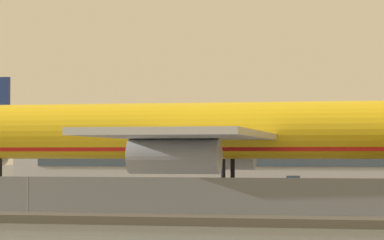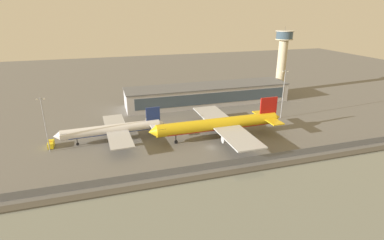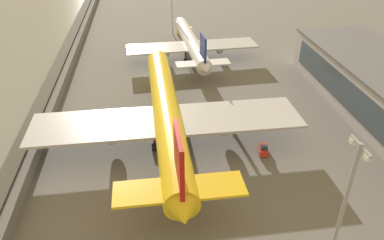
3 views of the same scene
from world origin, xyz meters
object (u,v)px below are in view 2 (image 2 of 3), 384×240
object	(u,v)px
cargo_jet_yellow	(221,124)
passenger_jet_white	(114,130)
ops_van	(51,144)
apron_light_mast_apron_east	(45,122)
control_tower	(282,56)
baggage_tug	(219,120)
apron_light_mast_apron_west	(283,92)

from	to	relation	value
cargo_jet_yellow	passenger_jet_white	distance (m)	43.56
passenger_jet_white	ops_van	size ratio (longest dim) A/B	8.39
ops_van	apron_light_mast_apron_east	distance (m)	11.28
cargo_jet_yellow	apron_light_mast_apron_east	xyz separation A→B (m)	(-66.29, 6.65, 5.87)
control_tower	apron_light_mast_apron_east	bearing A→B (deg)	-158.67
passenger_jet_white	ops_van	bearing A→B (deg)	178.98
cargo_jet_yellow	baggage_tug	world-z (taller)	cargo_jet_yellow
passenger_jet_white	apron_light_mast_apron_east	bearing A→B (deg)	-171.74
ops_van	control_tower	distance (m)	140.33
cargo_jet_yellow	apron_light_mast_apron_east	bearing A→B (deg)	174.27
cargo_jet_yellow	control_tower	distance (m)	87.87
control_tower	apron_light_mast_apron_east	distance (m)	140.45
apron_light_mast_apron_east	apron_light_mast_apron_west	bearing A→B (deg)	3.97
control_tower	passenger_jet_white	bearing A→B (deg)	-155.98
apron_light_mast_apron_east	baggage_tug	bearing A→B (deg)	8.34
cargo_jet_yellow	passenger_jet_white	world-z (taller)	cargo_jet_yellow
ops_van	control_tower	world-z (taller)	control_tower
passenger_jet_white	ops_van	xyz separation A→B (m)	(-23.93, 0.43, -3.49)
passenger_jet_white	baggage_tug	xyz separation A→B (m)	(48.78, 7.19, -3.96)
ops_van	apron_light_mast_apron_east	world-z (taller)	apron_light_mast_apron_east
baggage_tug	ops_van	bearing A→B (deg)	-174.68
ops_van	control_tower	xyz separation A→B (m)	(130.39, 47.03, 21.90)
baggage_tug	control_tower	size ratio (longest dim) A/B	0.09
apron_light_mast_apron_west	control_tower	bearing A→B (deg)	58.84
cargo_jet_yellow	ops_van	world-z (taller)	cargo_jet_yellow
cargo_jet_yellow	apron_light_mast_apron_west	distance (m)	40.79
apron_light_mast_apron_west	cargo_jet_yellow	bearing A→B (deg)	-159.79
passenger_jet_white	control_tower	xyz separation A→B (m)	(106.46, 47.45, 18.41)
cargo_jet_yellow	baggage_tug	distance (m)	19.19
baggage_tug	apron_light_mast_apron_east	distance (m)	74.33
ops_van	apron_light_mast_apron_east	xyz separation A→B (m)	(-0.01, -3.90, 10.58)
control_tower	apron_light_mast_apron_west	xyz separation A→B (m)	(-26.43, -43.71, -10.02)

